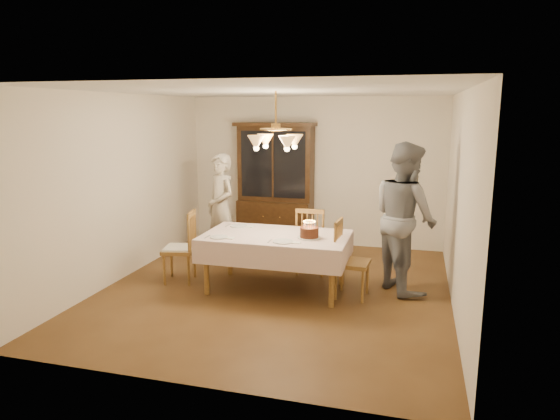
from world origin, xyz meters
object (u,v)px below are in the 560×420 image
(chair_far_side, at_px, (311,244))
(elderly_woman, at_px, (221,207))
(china_hutch, at_px, (276,187))
(birthday_cake, at_px, (309,233))
(dining_table, at_px, (276,240))

(chair_far_side, distance_m, elderly_woman, 1.62)
(china_hutch, relative_size, chair_far_side, 2.16)
(china_hutch, xyz_separation_m, birthday_cake, (1.10, -2.32, -0.21))
(elderly_woman, relative_size, birthday_cake, 5.69)
(dining_table, distance_m, china_hutch, 2.37)
(chair_far_side, distance_m, birthday_cake, 0.95)
(dining_table, bearing_deg, birthday_cake, -8.32)
(dining_table, distance_m, elderly_woman, 1.66)
(dining_table, height_order, birthday_cake, birthday_cake)
(china_hutch, bearing_deg, dining_table, -74.08)
(chair_far_side, relative_size, birthday_cake, 3.33)
(birthday_cake, bearing_deg, china_hutch, 115.43)
(chair_far_side, bearing_deg, birthday_cake, -80.27)
(birthday_cake, bearing_deg, elderly_woman, 144.89)
(china_hutch, height_order, elderly_woman, china_hutch)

